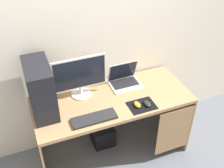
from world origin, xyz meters
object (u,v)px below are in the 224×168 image
(mouse_right, at_px, (147,104))
(monitor, at_px, (80,76))
(keyboard, at_px, (94,118))
(laptop, at_px, (124,80))
(subwoofer, at_px, (103,135))
(mouse_left, at_px, (137,104))
(pc_tower, at_px, (40,89))

(mouse_right, bearing_deg, monitor, 144.21)
(mouse_right, bearing_deg, keyboard, 179.47)
(laptop, xyz_separation_m, subwoofer, (-0.28, -0.04, -0.69))
(keyboard, xyz_separation_m, mouse_left, (0.44, 0.02, 0.01))
(monitor, distance_m, mouse_right, 0.70)
(mouse_left, bearing_deg, subwoofer, 125.10)
(monitor, relative_size, subwoofer, 2.20)
(laptop, relative_size, mouse_left, 3.34)
(laptop, height_order, subwoofer, laptop)
(mouse_right, distance_m, subwoofer, 0.83)
(pc_tower, height_order, subwoofer, pc_tower)
(mouse_left, height_order, mouse_right, same)
(subwoofer, bearing_deg, monitor, 173.93)
(mouse_left, relative_size, mouse_right, 1.00)
(monitor, height_order, keyboard, monitor)
(keyboard, height_order, mouse_right, mouse_right)
(laptop, bearing_deg, subwoofer, -171.31)
(keyboard, bearing_deg, mouse_right, -0.53)
(pc_tower, height_order, mouse_right, pc_tower)
(laptop, bearing_deg, keyboard, -139.54)
(keyboard, height_order, mouse_left, mouse_left)
(pc_tower, relative_size, subwoofer, 2.08)
(monitor, bearing_deg, mouse_left, -39.29)
(pc_tower, height_order, mouse_left, pc_tower)
(pc_tower, relative_size, keyboard, 1.20)
(monitor, distance_m, mouse_left, 0.61)
(laptop, relative_size, subwoofer, 1.33)
(monitor, xyz_separation_m, mouse_left, (0.45, -0.37, -0.21))
(laptop, distance_m, mouse_right, 0.42)
(mouse_right, height_order, subwoofer, mouse_right)
(monitor, relative_size, mouse_right, 5.55)
(pc_tower, distance_m, laptop, 0.91)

